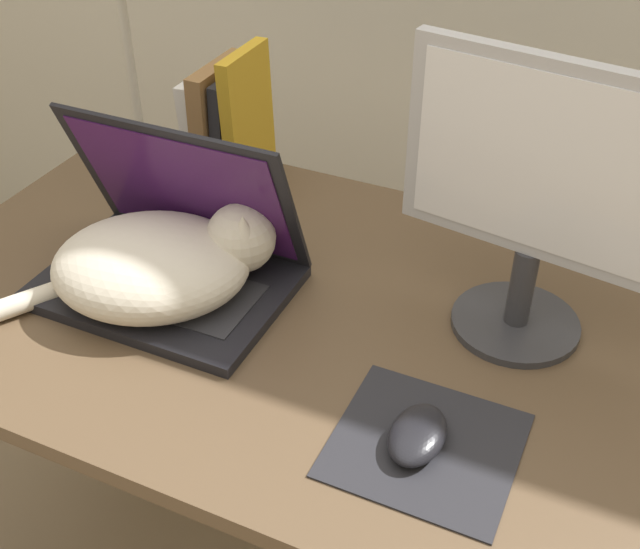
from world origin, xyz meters
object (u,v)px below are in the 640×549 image
at_px(external_monitor, 539,194).
at_px(book_row, 227,123).
at_px(cat, 162,262).
at_px(computer_mouse, 417,435).
at_px(laptop, 171,256).

height_order(external_monitor, book_row, external_monitor).
bearing_deg(cat, external_monitor, 16.78).
bearing_deg(book_row, external_monitor, -19.52).
xyz_separation_m(external_monitor, book_row, (-0.61, 0.21, -0.12)).
relative_size(external_monitor, book_row, 1.61).
xyz_separation_m(cat, external_monitor, (0.51, 0.15, 0.16)).
bearing_deg(cat, computer_mouse, -15.30).
relative_size(cat, computer_mouse, 3.52).
relative_size(cat, external_monitor, 0.93).
bearing_deg(external_monitor, laptop, -167.11).
bearing_deg(computer_mouse, book_row, 138.13).
height_order(laptop, computer_mouse, laptop).
distance_m(laptop, book_row, 0.35).
distance_m(laptop, external_monitor, 0.56).
xyz_separation_m(laptop, book_row, (-0.09, 0.33, 0.06)).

